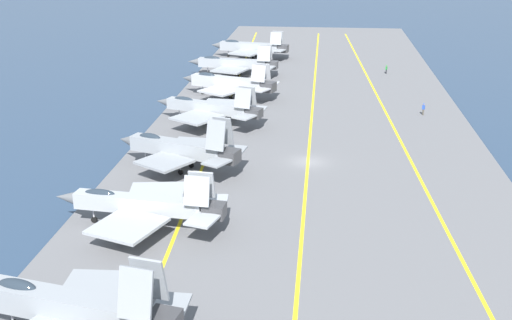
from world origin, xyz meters
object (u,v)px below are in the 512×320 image
Objects in this scene: parked_jet_eighth at (251,47)px; crew_blue_vest at (423,109)px; parked_jet_fourth at (179,148)px; parked_jet_seventh at (234,63)px; parked_jet_third at (143,205)px; crew_green_vest at (386,69)px; parked_jet_sixth at (229,83)px; parked_jet_fifth at (210,108)px; parked_jet_second at (70,307)px.

parked_jet_eighth reaches higher than crew_blue_vest.
parked_jet_fourth is at bearing 130.20° from crew_blue_vest.
parked_jet_third is at bearing -179.70° from parked_jet_seventh.
crew_blue_vest is (-28.63, -3.05, 0.09)m from crew_green_vest.
parked_jet_fourth is 0.94× the size of parked_jet_sixth.
crew_green_vest is at bearing -114.51° from parked_jet_eighth.
parked_jet_fifth is at bearing -0.91° from parked_jet_third.
parked_jet_fourth is at bearing -0.50° from parked_jet_third.
crew_blue_vest is (41.72, -31.55, -1.35)m from parked_jet_third.
parked_jet_fifth is at bearing -0.82° from parked_jet_second.
parked_jet_fifth is 32.11m from crew_blue_vest.
parked_jet_fifth reaches higher than crew_green_vest.
crew_green_vest is at bearing -18.07° from parked_jet_second.
crew_blue_vest reaches higher than crew_green_vest.
crew_green_vest is at bearing 6.09° from crew_blue_vest.
parked_jet_fifth is (51.10, -0.73, -0.09)m from parked_jet_second.
parked_jet_third is 0.98× the size of parked_jet_eighth.
parked_jet_fifth is 49.46m from parked_jet_eighth.
parked_jet_second is at bearing 161.93° from crew_green_vest.
crew_blue_vest is (59.28, -31.75, -1.59)m from parked_jet_second.
crew_green_vest is (4.82, -28.84, -1.42)m from parked_jet_seventh.
parked_jet_third is at bearing 178.88° from parked_jet_sixth.
parked_jet_seventh is (83.10, 0.14, -0.25)m from parked_jet_second.
parked_jet_fifth is 9.16× the size of crew_blue_vest.
parked_jet_fourth is (32.74, -0.33, 0.12)m from parked_jet_second.
parked_jet_fourth is 18.37m from parked_jet_fifth.
parked_jet_fifth reaches higher than crew_blue_vest.
parked_jet_second reaches higher than crew_blue_vest.
parked_jet_seventh is (32.00, 0.88, -0.16)m from parked_jet_fifth.
parked_jet_sixth reaches higher than parked_jet_third.
parked_jet_fifth reaches higher than parked_jet_eighth.
parked_jet_fifth is at bearing -178.43° from parked_jet_seventh.
parked_jet_eighth is 10.24× the size of crew_green_vest.
crew_blue_vest is at bearing -28.17° from parked_jet_second.
parked_jet_sixth is 16.31m from parked_jet_seventh.
parked_jet_sixth is (66.84, -1.16, -0.14)m from parked_jet_second.
parked_jet_sixth reaches higher than parked_jet_eighth.
parked_jet_second is 9.03× the size of crew_blue_vest.
parked_jet_sixth is at bearing 76.12° from crew_blue_vest.
parked_jet_eighth is 51.51m from crew_blue_vest.
parked_jet_second is at bearing 179.35° from parked_jet_third.
parked_jet_sixth is 31.54m from crew_blue_vest.
parked_jet_fourth reaches higher than parked_jet_eighth.
parked_jet_third is at bearing 142.91° from crew_blue_vest.
parked_jet_fourth is 8.67× the size of crew_blue_vest.
parked_jet_fourth is at bearing 152.80° from crew_green_vest.
parked_jet_third is at bearing 179.09° from parked_jet_fifth.
parked_jet_second is at bearing -179.90° from parked_jet_seventh.
parked_jet_third is 75.92m from crew_green_vest.
parked_jet_eighth is (83.00, -0.76, 0.01)m from parked_jet_third.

